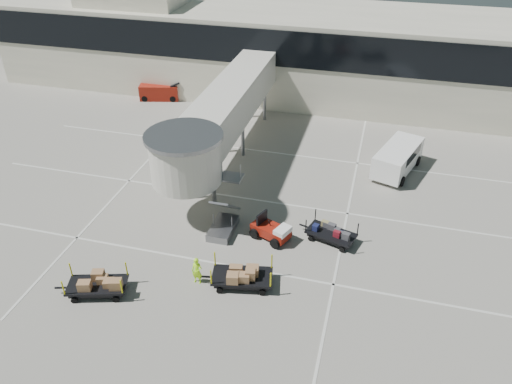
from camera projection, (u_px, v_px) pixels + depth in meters
ground at (219, 289)px, 27.23m from camera, size 140.00×140.00×0.00m
lane_markings at (252, 196)px, 34.93m from camera, size 40.00×30.00×0.02m
terminal at (310, 52)px, 49.32m from camera, size 64.00×12.11×15.20m
jet_bridge at (219, 118)px, 35.69m from camera, size 5.70×20.40×6.03m
baggage_tug at (272, 230)px, 30.72m from camera, size 2.68×2.28×1.59m
suitcase_cart at (330, 234)px, 30.58m from camera, size 3.72×2.26×1.43m
box_cart_near at (241, 276)px, 27.22m from camera, size 4.16×2.25×1.59m
box_cart_far at (96, 285)px, 26.72m from camera, size 3.93×2.39×1.51m
ground_worker at (197, 271)px, 27.27m from camera, size 0.61×0.41×1.65m
minivan at (399, 156)px, 37.32m from camera, size 3.73×5.76×2.03m
belt_loader at (160, 92)px, 49.36m from camera, size 4.29×2.44×1.95m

